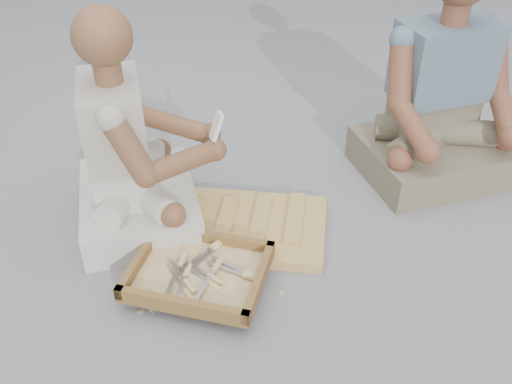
{
  "coord_description": "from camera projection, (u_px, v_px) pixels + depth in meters",
  "views": [
    {
      "loc": [
        -0.12,
        -1.57,
        1.49
      ],
      "look_at": [
        0.02,
        0.08,
        0.3
      ],
      "focal_mm": 40.0,
      "sensor_mm": 36.0,
      "label": 1
    }
  ],
  "objects": [
    {
      "name": "ground",
      "position": [
        252.0,
        268.0,
        2.15
      ],
      "size": [
        60.0,
        60.0,
        0.0
      ],
      "primitive_type": "plane",
      "color": "gray",
      "rests_on": "ground"
    },
    {
      "name": "carved_panel",
      "position": [
        244.0,
        226.0,
        2.32
      ],
      "size": [
        0.73,
        0.56,
        0.04
      ],
      "primitive_type": "cube",
      "rotation": [
        0.0,
        0.0,
        -0.22
      ],
      "color": "#B08744",
      "rests_on": "ground"
    },
    {
      "name": "tool_tray",
      "position": [
        199.0,
        273.0,
        2.04
      ],
      "size": [
        0.57,
        0.51,
        0.06
      ],
      "rotation": [
        0.0,
        0.0,
        -0.34
      ],
      "color": "brown",
      "rests_on": "carved_panel"
    },
    {
      "name": "chisel_0",
      "position": [
        188.0,
        283.0,
        1.99
      ],
      "size": [
        0.12,
        0.2,
        0.02
      ],
      "rotation": [
        0.0,
        0.0,
        -1.1
      ],
      "color": "silver",
      "rests_on": "tool_tray"
    },
    {
      "name": "chisel_1",
      "position": [
        216.0,
        248.0,
        2.14
      ],
      "size": [
        0.15,
        0.18,
        0.02
      ],
      "rotation": [
        0.0,
        0.0,
        0.88
      ],
      "color": "silver",
      "rests_on": "tool_tray"
    },
    {
      "name": "chisel_2",
      "position": [
        247.0,
        276.0,
        2.01
      ],
      "size": [
        0.2,
        0.13,
        0.02
      ],
      "rotation": [
        0.0,
        0.0,
        -0.54
      ],
      "color": "silver",
      "rests_on": "tool_tray"
    },
    {
      "name": "chisel_3",
      "position": [
        213.0,
        246.0,
        2.13
      ],
      "size": [
        0.17,
        0.17,
        0.02
      ],
      "rotation": [
        0.0,
        0.0,
        0.79
      ],
      "color": "silver",
      "rests_on": "tool_tray"
    },
    {
      "name": "chisel_4",
      "position": [
        210.0,
        283.0,
        1.99
      ],
      "size": [
        0.17,
        0.17,
        0.02
      ],
      "rotation": [
        0.0,
        0.0,
        -0.79
      ],
      "color": "silver",
      "rests_on": "tool_tray"
    },
    {
      "name": "chisel_5",
      "position": [
        249.0,
        274.0,
        2.01
      ],
      "size": [
        0.18,
        0.15,
        0.02
      ],
      "rotation": [
        0.0,
        0.0,
        -0.67
      ],
      "color": "silver",
      "rests_on": "tool_tray"
    },
    {
      "name": "chisel_6",
      "position": [
        186.0,
        274.0,
        2.03
      ],
      "size": [
        0.08,
        0.22,
        0.02
      ],
      "rotation": [
        0.0,
        0.0,
        1.28
      ],
      "color": "silver",
      "rests_on": "tool_tray"
    },
    {
      "name": "chisel_7",
      "position": [
        187.0,
        293.0,
        1.95
      ],
      "size": [
        0.11,
        0.21,
        0.02
      ],
      "rotation": [
        0.0,
        0.0,
        -1.12
      ],
      "color": "silver",
      "rests_on": "tool_tray"
    },
    {
      "name": "chisel_8",
      "position": [
        181.0,
        263.0,
        2.06
      ],
      "size": [
        0.08,
        0.22,
        0.02
      ],
      "rotation": [
        0.0,
        0.0,
        1.28
      ],
      "color": "silver",
      "rests_on": "tool_tray"
    },
    {
      "name": "chisel_9",
      "position": [
        211.0,
        277.0,
        2.01
      ],
      "size": [
        0.18,
        0.16,
        0.02
      ],
      "rotation": [
        0.0,
        0.0,
        -0.72
      ],
      "color": "silver",
      "rests_on": "tool_tray"
    },
    {
      "name": "chisel_10",
      "position": [
        215.0,
        268.0,
        2.03
      ],
      "size": [
        0.11,
        0.21,
        0.02
      ],
      "rotation": [
        0.0,
        0.0,
        1.14
      ],
      "color": "silver",
      "rests_on": "tool_tray"
    },
    {
      "name": "wood_chip_0",
      "position": [
        235.0,
        291.0,
        2.05
      ],
      "size": [
        0.02,
        0.02,
        0.0
      ],
      "primitive_type": "cube",
      "rotation": [
        0.0,
        0.0,
        3.0
      ],
      "color": "#DECA83",
      "rests_on": "ground"
    },
    {
      "name": "wood_chip_1",
      "position": [
        141.0,
        312.0,
        1.97
      ],
      "size": [
        0.02,
        0.02,
        0.0
      ],
      "primitive_type": "cube",
      "rotation": [
        0.0,
        0.0,
        0.66
      ],
      "color": "#DECA83",
      "rests_on": "ground"
    },
    {
      "name": "wood_chip_2",
      "position": [
        243.0,
        232.0,
        2.32
      ],
      "size": [
        0.02,
        0.02,
        0.0
      ],
      "primitive_type": "cube",
      "rotation": [
        0.0,
        0.0,
        0.89
      ],
      "color": "#DECA83",
      "rests_on": "ground"
    },
    {
      "name": "wood_chip_3",
      "position": [
        250.0,
        238.0,
        2.29
      ],
      "size": [
        0.02,
        0.02,
        0.0
      ],
      "primitive_type": "cube",
      "rotation": [
        0.0,
        0.0,
        1.79
      ],
      "color": "#DECA83",
      "rests_on": "ground"
    },
    {
      "name": "wood_chip_4",
      "position": [
        147.0,
        283.0,
        2.08
      ],
      "size": [
        0.02,
        0.02,
        0.0
      ],
      "primitive_type": "cube",
      "rotation": [
        0.0,
        0.0,
        1.85
      ],
      "color": "#DECA83",
      "rests_on": "ground"
    },
    {
      "name": "wood_chip_5",
      "position": [
        255.0,
        238.0,
        2.29
      ],
      "size": [
        0.02,
        0.02,
        0.0
      ],
      "primitive_type": "cube",
      "rotation": [
        0.0,
        0.0,
        0.92
      ],
      "color": "#DECA83",
      "rests_on": "ground"
    },
    {
      "name": "wood_chip_6",
      "position": [
        281.0,
        293.0,
        2.04
      ],
      "size": [
        0.02,
        0.02,
        0.0
      ],
      "primitive_type": "cube",
      "rotation": [
        0.0,
        0.0,
        1.87
      ],
      "color": "#DECA83",
      "rests_on": "ground"
    },
    {
      "name": "wood_chip_7",
      "position": [
        221.0,
        255.0,
        2.21
      ],
      "size": [
        0.02,
        0.02,
        0.0
      ],
      "primitive_type": "cube",
      "rotation": [
        0.0,
        0.0,
        0.93
      ],
      "color": "#DECA83",
      "rests_on": "ground"
    },
    {
      "name": "wood_chip_8",
      "position": [
        153.0,
        310.0,
        1.98
      ],
      "size": [
        0.02,
        0.02,
        0.0
      ],
      "primitive_type": "cube",
      "rotation": [
        0.0,
        0.0,
        1.03
      ],
      "color": "#DECA83",
      "rests_on": "ground"
    },
    {
      "name": "wood_chip_9",
      "position": [
        167.0,
        240.0,
        2.28
      ],
      "size": [
        0.02,
        0.02,
        0.0
      ],
      "primitive_type": "cube",
      "rotation": [
        0.0,
        0.0,
        0.34
      ],
      "color": "#DECA83",
      "rests_on": "ground"
    },
    {
      "name": "wood_chip_10",
      "position": [
        163.0,
        280.0,
        2.1
      ],
      "size": [
        0.02,
        0.02,
        0.0
      ],
      "primitive_type": "cube",
      "rotation": [
        0.0,
        0.0,
        3.01
      ],
      "color": "#DECA83",
      "rests_on": "ground"
    },
    {
      "name": "wood_chip_11",
      "position": [
        195.0,
        265.0,
        2.16
      ],
      "size": [
        0.02,
        0.02,
        0.0
      ],
      "primitive_type": "cube",
      "rotation": [
        0.0,
        0.0,
        0.98
      ],
      "color": "#DECA83",
      "rests_on": "ground"
    },
    {
      "name": "wood_chip_12",
      "position": [
        149.0,
        238.0,
        2.29
      ],
      "size": [
        0.02,
        0.02,
        0.0
      ],
      "primitive_type": "cube",
      "rotation": [
        0.0,
        0.0,
        3.09
      ],
      "color": "#DECA83",
      "rests_on": "ground"
    },
    {
      "name": "wood_chip_13",
      "position": [
        203.0,
        303.0,
        2.0
      ],
      "size": [
        0.02,
        0.02,
        0.0
      ],
      "primitive_type": "cube",
      "rotation": [
        0.0,
        0.0,
        0.62
      ],
      "color": "#DECA83",
      "rests_on": "ground"
    },
    {
      "name": "craftsman",
      "position": [
        131.0,
        157.0,
        2.22
      ],
      "size": [
        0.64,
        0.64,
        0.9
      ],
      "rotation": [
        0.0,
        0.0,
        -1.42
      ],
      "color": "silver",
      "rests_on": "ground"
    },
    {
      "name": "companion",
      "position": [
        441.0,
        106.0,
        2.5
      ],
      "size": [
        0.74,
        0.64,
        1.0
      ],
      "rotation": [
        0.0,
        0.0,
        3.37
      ],
      "color": "#736953",
      "rests_on": "ground"
    },
    {
      "name": "mobile_phone",
      "position": [
        216.0,
        126.0,
        2.16
      ],
      "size": [
        0.06,
        0.06,
        0.11
      ],
      "rotation": [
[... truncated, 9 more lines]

